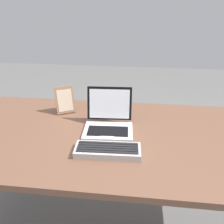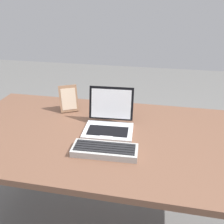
# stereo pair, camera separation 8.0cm
# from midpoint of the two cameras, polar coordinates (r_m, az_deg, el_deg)

# --- Properties ---
(desk) EXTENTS (1.79, 0.83, 0.76)m
(desk) POSITION_cam_midpoint_polar(r_m,az_deg,el_deg) (1.27, 0.27, -9.18)
(desk) COLOR brown
(desk) RESTS_ON ground
(laptop_front) EXTENTS (0.27, 0.24, 0.21)m
(laptop_front) POSITION_cam_midpoint_polar(r_m,az_deg,el_deg) (1.25, -2.71, -2.53)
(laptop_front) COLOR silver
(laptop_front) RESTS_ON desk
(external_keyboard) EXTENTS (0.31, 0.12, 0.04)m
(external_keyboard) POSITION_cam_midpoint_polar(r_m,az_deg,el_deg) (1.08, -3.23, -9.50)
(external_keyboard) COLOR #B9BAB7
(external_keyboard) RESTS_ON desk
(photo_frame) EXTENTS (0.12, 0.10, 0.17)m
(photo_frame) POSITION_cam_midpoint_polar(r_m,az_deg,el_deg) (1.45, -13.18, 2.83)
(photo_frame) COLOR #946A4D
(photo_frame) RESTS_ON desk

